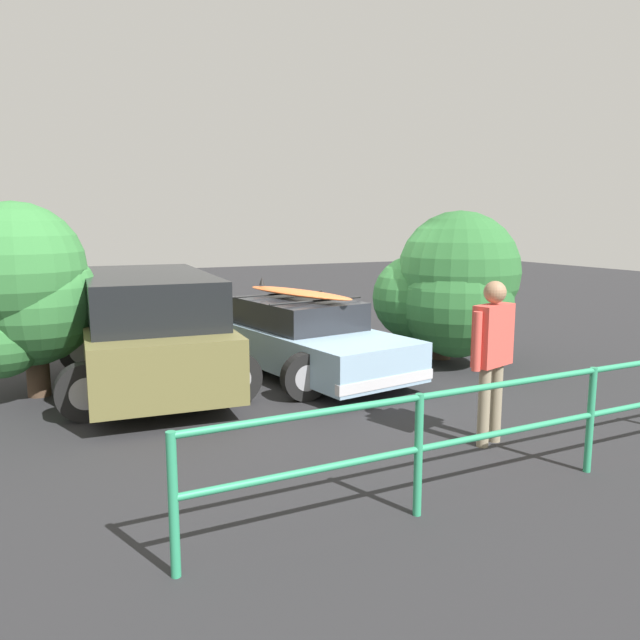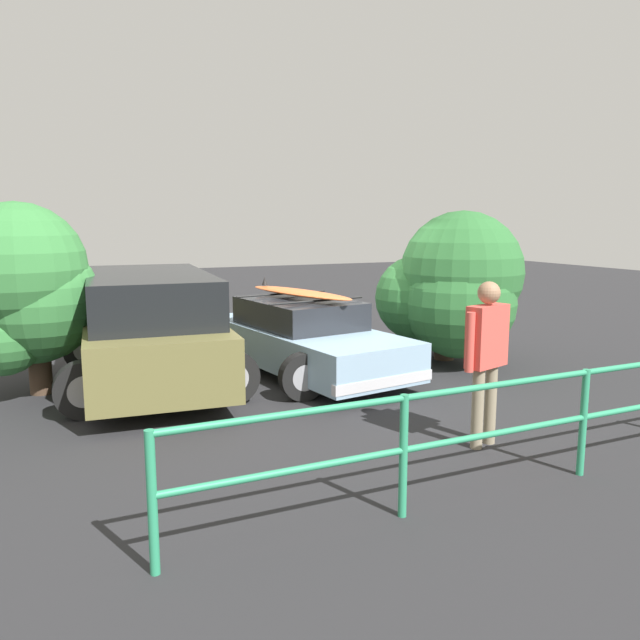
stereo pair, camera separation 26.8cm
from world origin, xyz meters
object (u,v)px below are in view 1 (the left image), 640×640
(person_bystander, at_px, (492,348))
(bush_near_right, at_px, (25,296))
(sedan_car, at_px, (302,338))
(bush_near_left, at_px, (446,291))
(suv_car, at_px, (149,328))

(person_bystander, bearing_deg, bush_near_right, -42.12)
(sedan_car, xyz_separation_m, person_bystander, (-0.54, 3.80, 0.50))
(sedan_car, height_order, bush_near_right, bush_near_right)
(bush_near_left, bearing_deg, person_bystander, 60.40)
(suv_car, bearing_deg, sedan_car, 174.78)
(suv_car, distance_m, person_bystander, 4.94)
(suv_car, xyz_separation_m, bush_near_right, (1.59, -0.03, 0.56))
(suv_car, xyz_separation_m, bush_near_left, (-4.79, 0.65, 0.37))
(sedan_car, bearing_deg, suv_car, -5.22)
(bush_near_right, bearing_deg, person_bystander, 137.88)
(suv_car, relative_size, person_bystander, 2.60)
(bush_near_left, xyz_separation_m, bush_near_right, (6.38, -0.67, 0.18))
(sedan_car, height_order, person_bystander, person_bystander)
(sedan_car, xyz_separation_m, bush_near_right, (3.93, -0.24, 0.85))
(sedan_car, relative_size, suv_car, 0.92)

